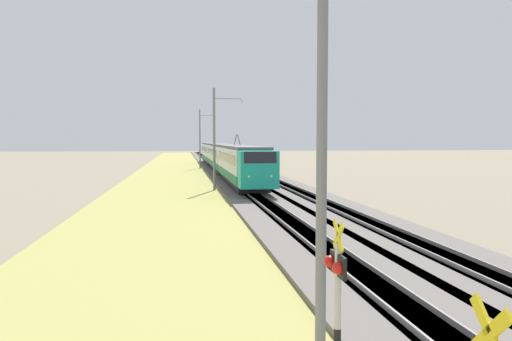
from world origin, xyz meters
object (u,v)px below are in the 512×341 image
at_px(passenger_train, 222,156).
at_px(catenary_mast_near, 325,124).
at_px(catenary_mast_far, 200,139).
at_px(crossing_signal_aux, 337,296).
at_px(catenary_mast_mid, 215,138).

xyz_separation_m(passenger_train, catenary_mast_near, (-57.57, 2.60, 2.43)).
distance_m(passenger_train, catenary_mast_far, 9.63).
height_order(passenger_train, catenary_mast_near, catenary_mast_near).
bearing_deg(passenger_train, crossing_signal_aux, -2.86).
xyz_separation_m(passenger_train, catenary_mast_mid, (-24.30, 2.60, 2.26)).
bearing_deg(passenger_train, catenary_mast_far, -163.84).
relative_size(passenger_train, catenary_mast_far, 7.19).
distance_m(passenger_train, catenary_mast_mid, 24.54).
height_order(passenger_train, crossing_signal_aux, passenger_train).
xyz_separation_m(catenary_mast_near, catenary_mast_mid, (33.27, -0.00, -0.17)).
relative_size(crossing_signal_aux, catenary_mast_far, 0.35).
xyz_separation_m(catenary_mast_near, catenary_mast_far, (66.54, -0.00, -0.09)).
distance_m(catenary_mast_near, catenary_mast_mid, 33.27).
height_order(crossing_signal_aux, catenary_mast_near, catenary_mast_near).
height_order(passenger_train, catenary_mast_mid, catenary_mast_mid).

